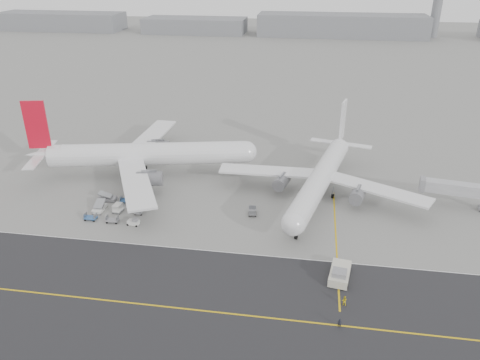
% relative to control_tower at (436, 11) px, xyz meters
% --- Properties ---
extents(ground, '(700.00, 700.00, 0.00)m').
position_rel_control_tower_xyz_m(ground, '(-100.00, -265.00, -16.25)').
color(ground, gray).
rests_on(ground, ground).
extents(taxiway, '(220.00, 59.00, 0.03)m').
position_rel_control_tower_xyz_m(taxiway, '(-94.98, -282.98, -16.24)').
color(taxiway, '#2A2A2C').
rests_on(taxiway, ground).
extents(horizon_buildings, '(520.00, 28.00, 28.00)m').
position_rel_control_tower_xyz_m(horizon_buildings, '(-70.00, -5.00, -16.25)').
color(horizon_buildings, slate).
rests_on(horizon_buildings, ground).
extents(control_tower, '(7.00, 7.00, 31.25)m').
position_rel_control_tower_xyz_m(control_tower, '(0.00, 0.00, 0.00)').
color(control_tower, slate).
rests_on(control_tower, ground).
extents(airliner_a, '(54.48, 53.34, 19.03)m').
position_rel_control_tower_xyz_m(airliner_a, '(-115.46, -237.59, -10.77)').
color(airliner_a, white).
rests_on(airliner_a, ground).
extents(airliner_b, '(45.82, 46.86, 16.44)m').
position_rel_control_tower_xyz_m(airliner_b, '(-73.05, -242.33, -11.51)').
color(airliner_b, white).
rests_on(airliner_b, ground).
extents(pushback_tug, '(4.09, 8.67, 2.44)m').
position_rel_control_tower_xyz_m(pushback_tug, '(-69.81, -271.79, -15.25)').
color(pushback_tug, beige).
rests_on(pushback_tug, ground).
extents(jet_bridge, '(15.02, 4.91, 5.60)m').
position_rel_control_tower_xyz_m(jet_bridge, '(-44.94, -242.59, -12.35)').
color(jet_bridge, gray).
rests_on(jet_bridge, ground).
extents(gse_cluster, '(17.01, 16.45, 1.90)m').
position_rel_control_tower_xyz_m(gse_cluster, '(-114.55, -255.94, -16.25)').
color(gse_cluster, gray).
rests_on(gse_cluster, ground).
extents(stray_dolly, '(1.82, 2.66, 1.54)m').
position_rel_control_tower_xyz_m(stray_dolly, '(-86.89, -252.80, -16.25)').
color(stray_dolly, silver).
rests_on(stray_dolly, ground).
extents(ground_crew_a, '(0.65, 0.53, 1.56)m').
position_rel_control_tower_xyz_m(ground_crew_a, '(-70.23, -283.35, -15.47)').
color(ground_crew_a, black).
rests_on(ground_crew_a, ground).
extents(ground_crew_b, '(0.87, 0.71, 1.68)m').
position_rel_control_tower_xyz_m(ground_crew_b, '(-69.37, -278.35, -15.41)').
color(ground_crew_b, gold).
rests_on(ground_crew_b, ground).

